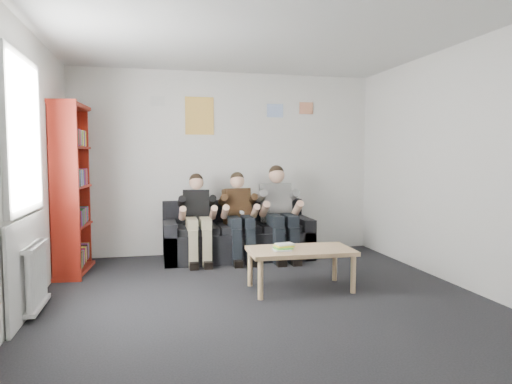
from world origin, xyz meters
TOP-DOWN VIEW (x-y plane):
  - room_shell at (0.00, 0.00)m, footprint 5.00×5.00m
  - sofa at (0.08, 2.10)m, footprint 2.08×0.85m
  - bookshelf at (-2.06, 1.71)m, footprint 0.32×0.95m
  - coffee_table at (0.47, 0.38)m, footprint 1.13×0.62m
  - game_cases at (0.28, 0.37)m, footprint 0.25×0.23m
  - person_left at (-0.50, 1.91)m, footprint 0.36×0.78m
  - person_middle at (0.08, 1.91)m, footprint 0.37×0.80m
  - person_right at (0.67, 1.91)m, footprint 0.42×0.90m
  - radiator at (-2.15, 0.20)m, footprint 0.10×0.64m
  - window at (-2.22, 0.20)m, footprint 0.05×1.30m
  - poster_large at (-0.40, 2.49)m, footprint 0.42×0.01m
  - poster_blue at (0.75, 2.49)m, footprint 0.25×0.01m
  - poster_pink at (1.25, 2.49)m, footprint 0.22×0.01m
  - poster_sign at (-1.00, 2.49)m, footprint 0.20×0.01m

SIDE VIEW (x-z plane):
  - sofa at x=0.08m, z-range -0.11..0.69m
  - radiator at x=-2.15m, z-range 0.05..0.65m
  - coffee_table at x=0.47m, z-range 0.17..0.62m
  - game_cases at x=0.28m, z-range 0.45..0.51m
  - person_left at x=-0.50m, z-range 0.00..1.22m
  - person_middle at x=0.08m, z-range 0.00..1.24m
  - person_right at x=0.67m, z-range -0.01..1.32m
  - window at x=-2.22m, z-range -0.15..2.21m
  - bookshelf at x=-2.06m, z-range 0.00..2.10m
  - room_shell at x=0.00m, z-range -1.15..3.85m
  - poster_large at x=-0.40m, z-range 1.77..2.32m
  - poster_blue at x=0.75m, z-range 2.05..2.25m
  - poster_pink at x=1.25m, z-range 2.11..2.29m
  - poster_sign at x=-1.00m, z-range 2.18..2.32m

